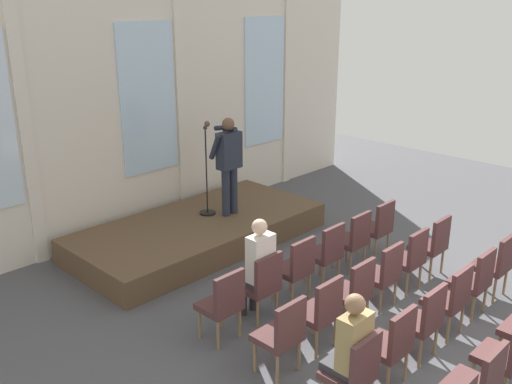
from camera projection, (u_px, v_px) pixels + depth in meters
ground_plane at (493, 372)px, 6.41m from camera, size 16.62×16.62×0.00m
rear_partition at (148, 103)px, 9.92m from camera, size 10.94×0.14×4.46m
stage_platform at (199, 232)px, 9.70m from camera, size 4.29×2.03×0.42m
speaker at (228, 159)px, 9.60m from camera, size 0.51×0.69×1.69m
mic_stand at (207, 195)px, 9.82m from camera, size 0.28×0.28×1.55m
chair_r0_c0 at (223, 301)px, 6.84m from camera, size 0.46×0.44×0.94m
chair_r0_c1 at (262, 282)px, 7.29m from camera, size 0.46×0.44×0.94m
audience_r0_c1 at (258, 264)px, 7.27m from camera, size 0.36×0.39×1.39m
chair_r0_c2 at (296, 266)px, 7.75m from camera, size 0.46×0.44×0.94m
chair_r0_c3 at (327, 251)px, 8.20m from camera, size 0.46×0.44×0.94m
chair_r0_c4 at (354, 237)px, 8.66m from camera, size 0.46×0.44×0.94m
chair_r0_c5 at (378, 225)px, 9.11m from camera, size 0.46×0.44×0.94m
chair_r1_c0 at (283, 332)px, 6.21m from camera, size 0.46×0.44×0.94m
chair_r1_c1 at (321, 309)px, 6.67m from camera, size 0.46×0.44×0.94m
chair_r1_c2 at (354, 289)px, 7.12m from camera, size 0.46×0.44×0.94m
chair_r1_c3 at (384, 272)px, 7.57m from camera, size 0.46×0.44×0.94m
chair_r1_c4 at (410, 256)px, 8.03m from camera, size 0.46×0.44×0.94m
chair_r1_c5 at (433, 242)px, 8.48m from camera, size 0.46×0.44×0.94m
chair_r2_c0 at (355, 370)px, 5.58m from camera, size 0.46×0.44×0.94m
audience_r2_c0 at (349, 348)px, 5.57m from camera, size 0.36×0.39×1.35m
chair_r2_c1 at (392, 342)px, 6.04m from camera, size 0.46×0.44×0.94m
chair_r2_c2 at (423, 318)px, 6.49m from camera, size 0.46×0.44×0.94m
chair_r2_c3 at (451, 297)px, 6.95m from camera, size 0.46×0.44×0.94m
chair_r2_c4 at (475, 278)px, 7.40m from camera, size 0.46×0.44×0.94m
chair_r2_c5 at (496, 262)px, 7.86m from camera, size 0.46×0.44×0.94m
chair_r3_c1 at (479, 382)px, 5.41m from camera, size 0.46×0.44×0.94m
chair_r3_c2 at (508, 352)px, 5.86m from camera, size 0.46×0.44×0.94m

